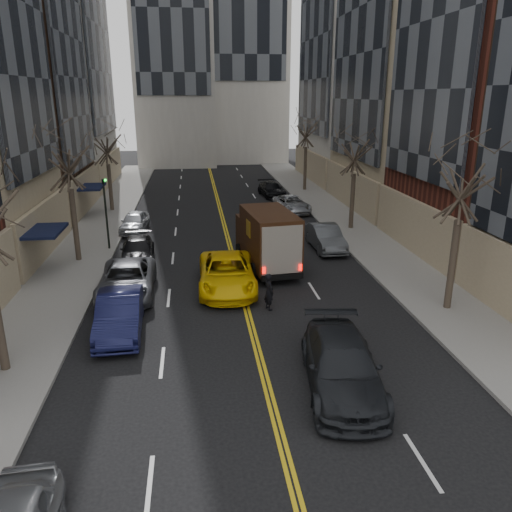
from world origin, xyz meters
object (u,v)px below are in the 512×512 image
Objects in this scene: taxi at (227,273)px; pedestrian at (269,292)px; observer_sedan at (342,366)px; ups_truck at (267,239)px.

taxi is 3.49× the size of pedestrian.
pedestrian is (1.67, -2.70, 0.03)m from taxi.
taxi is (-3.06, 9.21, -0.01)m from observer_sedan.
observer_sedan is at bearing 172.37° from pedestrian.
observer_sedan reaches higher than taxi.
ups_truck reaches higher than pedestrian.
ups_truck is 1.07× the size of taxi.
ups_truck is 1.06× the size of observer_sedan.
pedestrian is (-0.72, -5.51, -0.82)m from ups_truck.
taxi is (-2.39, -2.81, -0.84)m from ups_truck.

